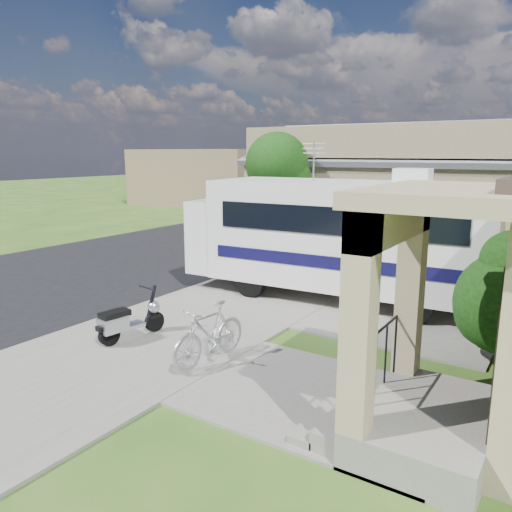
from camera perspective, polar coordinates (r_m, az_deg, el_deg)
The scene contains 17 objects.
ground at distance 10.43m, azimuth -5.30°, elevation -9.70°, with size 120.00×120.00×0.00m, color #244A13.
street_slab at distance 22.52m, azimuth -4.47°, elevation 2.04°, with size 9.00×80.00×0.02m, color black.
sidewalk_slab at distance 19.31m, azimuth 11.00°, elevation 0.28°, with size 4.00×80.00×0.06m, color #64615A.
driveway_slab at distance 13.45m, azimuth 11.92°, elevation -4.82°, with size 7.00×6.00×0.05m, color #64615A.
walk_slab at distance 8.18m, azimuth 7.41°, elevation -15.88°, with size 4.00×3.00×0.05m, color #64615A.
warehouse at distance 22.45m, azimuth 17.47°, elevation 6.60°, with size 12.50×8.40×5.04m.
distant_bldg_far at distance 37.55m, azimuth -4.86°, elevation 8.98°, with size 10.00×8.00×4.00m, color brown.
distant_bldg_near at distance 46.66m, azimuth 6.35°, elevation 9.00°, with size 8.00×7.00×3.20m, color brown.
street_tree_a at distance 19.29m, azimuth 2.74°, elevation 10.11°, with size 2.44×2.40×4.58m.
street_tree_b at distance 28.36m, azimuth 13.23°, elevation 10.64°, with size 2.44×2.40×4.73m.
street_tree_c at distance 36.94m, azimuth 18.11°, elevation 10.12°, with size 2.44×2.40×4.42m.
motorhome at distance 13.11m, azimuth 9.30°, elevation 2.52°, with size 8.03×3.03×4.04m.
scooter at distance 10.52m, azimuth -14.47°, elevation -7.17°, with size 0.62×1.55×1.02m.
bicycle at distance 9.15m, azimuth -5.33°, elevation -9.17°, with size 0.51×1.81×1.09m, color #B3B2BB.
pickup_truck at distance 23.97m, azimuth 2.87°, elevation 4.50°, with size 2.58×5.59×1.55m, color silver.
van at distance 30.35m, azimuth 8.13°, elevation 6.22°, with size 2.59×6.38×1.85m, color silver.
garden_hose at distance 8.67m, azimuth 15.33°, elevation -14.16°, with size 0.34×0.34×0.15m, color #146626.
Camera 1 is at (6.08, -7.57, 3.81)m, focal length 35.00 mm.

